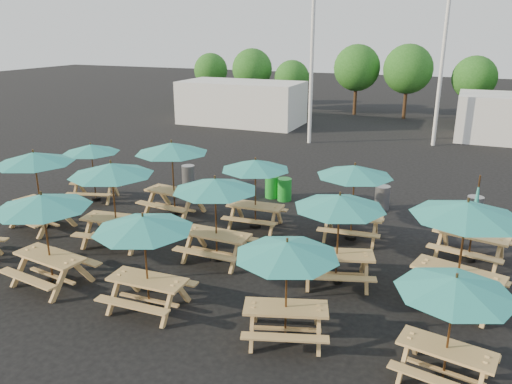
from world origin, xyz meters
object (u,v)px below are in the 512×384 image
at_px(picnic_unit_2, 91,151).
at_px(picnic_unit_5, 172,152).
at_px(waste_bin_1, 272,187).
at_px(waste_bin_0, 188,176).
at_px(picnic_unit_3, 43,206).
at_px(picnic_unit_12, 455,291).
at_px(picnic_unit_9, 287,254).
at_px(waste_bin_3, 382,198).
at_px(picnic_unit_13, 467,215).
at_px(picnic_unit_6, 143,228).
at_px(picnic_unit_11, 355,174).
at_px(waste_bin_4, 474,209).
at_px(picnic_unit_1, 34,162).
at_px(picnic_unit_4, 112,173).
at_px(picnic_unit_7, 215,189).
at_px(picnic_unit_8, 255,168).
at_px(picnic_unit_14, 473,226).
at_px(waste_bin_2, 284,189).
at_px(picnic_unit_10, 340,206).

bearing_deg(picnic_unit_2, picnic_unit_5, -19.47).
height_order(picnic_unit_2, waste_bin_1, picnic_unit_2).
relative_size(waste_bin_0, waste_bin_1, 1.00).
height_order(picnic_unit_2, picnic_unit_3, picnic_unit_3).
bearing_deg(picnic_unit_12, picnic_unit_9, -172.53).
height_order(picnic_unit_12, waste_bin_3, picnic_unit_12).
bearing_deg(picnic_unit_12, picnic_unit_13, 98.44).
bearing_deg(picnic_unit_5, waste_bin_1, 56.56).
distance_m(picnic_unit_2, picnic_unit_6, 8.45).
height_order(picnic_unit_11, picnic_unit_13, picnic_unit_13).
relative_size(picnic_unit_5, waste_bin_4, 3.22).
relative_size(picnic_unit_1, picnic_unit_13, 0.97).
bearing_deg(waste_bin_4, waste_bin_1, -177.26).
height_order(picnic_unit_1, picnic_unit_4, picnic_unit_1).
xyz_separation_m(picnic_unit_7, picnic_unit_8, (0.05, 2.65, -0.10)).
xyz_separation_m(picnic_unit_2, waste_bin_3, (10.07, 3.16, -1.45)).
bearing_deg(picnic_unit_2, picnic_unit_12, -41.48).
bearing_deg(picnic_unit_2, waste_bin_3, 0.26).
bearing_deg(picnic_unit_7, picnic_unit_8, 89.59).
distance_m(picnic_unit_1, picnic_unit_14, 13.08).
distance_m(picnic_unit_12, waste_bin_3, 9.34).
relative_size(picnic_unit_4, picnic_unit_14, 1.10).
height_order(picnic_unit_12, waste_bin_2, picnic_unit_12).
height_order(picnic_unit_7, waste_bin_1, picnic_unit_7).
xyz_separation_m(picnic_unit_9, waste_bin_0, (-7.22, 8.48, -1.49)).
distance_m(picnic_unit_5, picnic_unit_9, 8.08).
distance_m(picnic_unit_3, waste_bin_0, 8.81).
height_order(waste_bin_0, waste_bin_4, same).
distance_m(picnic_unit_10, picnic_unit_11, 2.88).
distance_m(picnic_unit_10, picnic_unit_12, 4.02).
distance_m(waste_bin_2, waste_bin_4, 6.56).
relative_size(picnic_unit_3, picnic_unit_11, 1.07).
bearing_deg(picnic_unit_8, picnic_unit_12, -45.59).
bearing_deg(waste_bin_0, waste_bin_1, -1.39).
xyz_separation_m(picnic_unit_2, picnic_unit_7, (6.53, -2.81, 0.21)).
bearing_deg(picnic_unit_13, waste_bin_3, 128.66).
xyz_separation_m(picnic_unit_5, picnic_unit_13, (9.19, -2.61, 0.00)).
xyz_separation_m(picnic_unit_2, picnic_unit_10, (9.89, -2.77, 0.17)).
distance_m(picnic_unit_7, picnic_unit_12, 6.76).
bearing_deg(picnic_unit_11, waste_bin_3, 77.63).
relative_size(picnic_unit_2, picnic_unit_13, 0.86).
bearing_deg(picnic_unit_14, picnic_unit_7, -145.89).
bearing_deg(picnic_unit_12, picnic_unit_14, 96.53).
distance_m(picnic_unit_3, waste_bin_4, 13.24).
relative_size(picnic_unit_4, waste_bin_1, 3.23).
height_order(picnic_unit_4, picnic_unit_9, picnic_unit_4).
bearing_deg(picnic_unit_6, waste_bin_4, 50.46).
relative_size(picnic_unit_2, waste_bin_1, 3.07).
distance_m(picnic_unit_6, picnic_unit_11, 6.70).
height_order(picnic_unit_7, waste_bin_0, picnic_unit_7).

